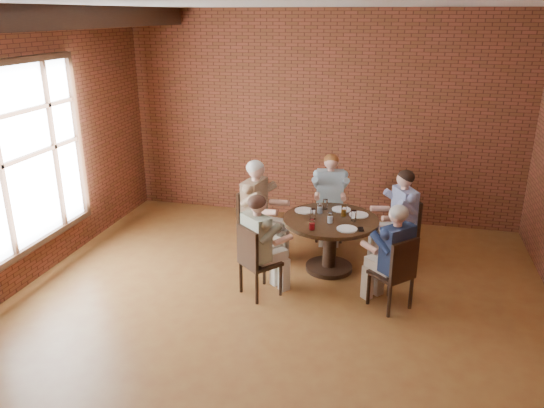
% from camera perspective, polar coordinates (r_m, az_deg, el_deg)
% --- Properties ---
extents(floor, '(7.00, 7.00, 0.00)m').
position_cam_1_polar(floor, '(6.18, -0.34, -12.58)').
color(floor, brown).
rests_on(floor, ground).
extents(ceiling, '(7.00, 7.00, 0.00)m').
position_cam_1_polar(ceiling, '(5.22, -0.42, 20.79)').
color(ceiling, beige).
rests_on(ceiling, wall_back).
extents(wall_back, '(7.00, 0.00, 7.00)m').
position_cam_1_polar(wall_back, '(8.80, 5.30, 9.20)').
color(wall_back, brown).
rests_on(wall_back, ground).
extents(ceiling_beam, '(0.22, 6.90, 0.26)m').
position_cam_1_polar(ceiling_beam, '(6.29, -23.80, 17.87)').
color(ceiling_beam, black).
rests_on(ceiling_beam, ceiling).
extents(window, '(0.10, 2.16, 2.36)m').
position_cam_1_polar(window, '(7.24, -24.79, 4.72)').
color(window, white).
rests_on(window, wall_left).
extents(dining_table, '(1.27, 1.27, 0.75)m').
position_cam_1_polar(dining_table, '(7.15, 6.28, -3.21)').
color(dining_table, black).
rests_on(dining_table, floor).
extents(chair_a, '(0.58, 0.58, 0.94)m').
position_cam_1_polar(chair_a, '(7.55, 14.03, -2.57)').
color(chair_a, black).
rests_on(chair_a, floor).
extents(diner_a, '(0.83, 0.77, 1.35)m').
position_cam_1_polar(diner_a, '(7.45, 13.53, -1.49)').
color(diner_a, '#3B4A9A').
rests_on(diner_a, floor).
extents(chair_b, '(0.49, 0.49, 0.94)m').
position_cam_1_polar(chair_b, '(8.25, 6.19, -0.15)').
color(chair_b, black).
rests_on(chair_b, floor).
extents(diner_b, '(0.62, 0.72, 1.33)m').
position_cam_1_polar(diner_b, '(8.11, 6.24, 0.69)').
color(diner_b, '#8AA3B0').
rests_on(diner_b, floor).
extents(chair_c, '(0.54, 0.54, 0.98)m').
position_cam_1_polar(chair_c, '(7.54, -2.09, -1.84)').
color(chair_c, black).
rests_on(chair_c, floor).
extents(diner_c, '(0.80, 0.69, 1.42)m').
position_cam_1_polar(diner_c, '(7.44, -1.44, -0.66)').
color(diner_c, brown).
rests_on(diner_c, floor).
extents(chair_d, '(0.59, 0.59, 0.92)m').
position_cam_1_polar(chair_d, '(6.47, -1.86, -5.91)').
color(chair_d, black).
rests_on(chair_d, floor).
extents(diner_d, '(0.80, 0.81, 1.31)m').
position_cam_1_polar(diner_d, '(6.45, -1.26, -4.51)').
color(diner_d, gray).
rests_on(diner_d, floor).
extents(chair_e, '(0.58, 0.58, 0.92)m').
position_cam_1_polar(chair_e, '(6.35, 13.24, -7.05)').
color(chair_e, black).
rests_on(chair_e, floor).
extents(diner_e, '(0.80, 0.80, 1.30)m').
position_cam_1_polar(diner_e, '(6.33, 12.82, -5.59)').
color(diner_e, '#172342').
rests_on(diner_e, floor).
extents(plate_a, '(0.26, 0.26, 0.01)m').
position_cam_1_polar(plate_a, '(7.23, 9.31, -1.15)').
color(plate_a, white).
rests_on(plate_a, dining_table).
extents(plate_b, '(0.26, 0.26, 0.01)m').
position_cam_1_polar(plate_b, '(7.39, 7.46, -0.58)').
color(plate_b, white).
rests_on(plate_b, dining_table).
extents(plate_c, '(0.26, 0.26, 0.01)m').
position_cam_1_polar(plate_c, '(7.30, 3.48, -0.70)').
color(plate_c, white).
rests_on(plate_c, dining_table).
extents(plate_d, '(0.26, 0.26, 0.01)m').
position_cam_1_polar(plate_d, '(6.74, 8.06, -2.67)').
color(plate_d, white).
rests_on(plate_d, dining_table).
extents(glass_a, '(0.07, 0.07, 0.14)m').
position_cam_1_polar(glass_a, '(7.01, 8.79, -1.25)').
color(glass_a, white).
rests_on(glass_a, dining_table).
extents(glass_b, '(0.07, 0.07, 0.14)m').
position_cam_1_polar(glass_b, '(7.15, 7.73, -0.76)').
color(glass_b, white).
rests_on(glass_b, dining_table).
extents(glass_c, '(0.07, 0.07, 0.14)m').
position_cam_1_polar(glass_c, '(7.37, 5.75, -0.03)').
color(glass_c, white).
rests_on(glass_c, dining_table).
extents(glass_d, '(0.07, 0.07, 0.14)m').
position_cam_1_polar(glass_d, '(7.21, 5.18, -0.46)').
color(glass_d, white).
rests_on(glass_d, dining_table).
extents(glass_e, '(0.07, 0.07, 0.14)m').
position_cam_1_polar(glass_e, '(7.00, 4.43, -1.08)').
color(glass_e, white).
rests_on(glass_e, dining_table).
extents(glass_f, '(0.07, 0.07, 0.14)m').
position_cam_1_polar(glass_f, '(6.66, 4.33, -2.21)').
color(glass_f, white).
rests_on(glass_f, dining_table).
extents(glass_g, '(0.07, 0.07, 0.14)m').
position_cam_1_polar(glass_g, '(6.89, 6.27, -1.49)').
color(glass_g, white).
rests_on(glass_g, dining_table).
extents(smartphone, '(0.09, 0.14, 0.01)m').
position_cam_1_polar(smartphone, '(6.76, 9.55, -2.69)').
color(smartphone, black).
rests_on(smartphone, dining_table).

